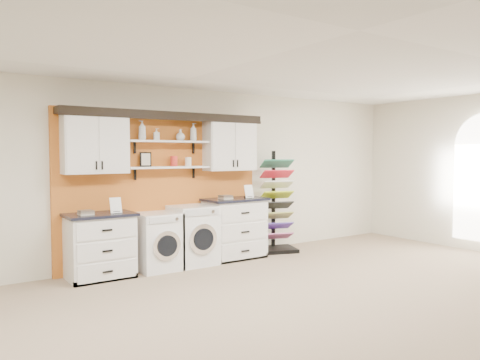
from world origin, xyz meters
TOP-DOWN VIEW (x-y plane):
  - floor at (0.00, 0.00)m, footprint 10.00×10.00m
  - ceiling at (0.00, 0.00)m, footprint 10.00×10.00m
  - wall_back at (0.00, 4.00)m, footprint 10.00×0.00m
  - accent_panel at (0.00, 3.96)m, footprint 3.40×0.07m
  - upper_cabinet_left at (-1.13, 3.79)m, footprint 0.90×0.35m
  - upper_cabinet_right at (1.13, 3.79)m, footprint 0.90×0.35m
  - shelf_lower at (0.00, 3.80)m, footprint 1.32×0.28m
  - shelf_upper at (0.00, 3.80)m, footprint 1.32×0.28m
  - crown_molding at (0.00, 3.81)m, footprint 3.30×0.41m
  - picture_frame at (-0.35, 3.85)m, footprint 0.18×0.02m
  - canister_red at (0.10, 3.80)m, footprint 0.11×0.11m
  - canister_cream at (0.35, 3.80)m, footprint 0.10×0.10m
  - base_cabinet_left at (-1.13, 3.64)m, footprint 0.93×0.66m
  - base_cabinet_right at (1.13, 3.64)m, footprint 1.02×0.66m
  - washer at (-0.27, 3.64)m, footprint 0.61×0.71m
  - dryer at (0.33, 3.64)m, footprint 0.66×0.71m
  - sample_rack at (2.05, 3.68)m, footprint 0.79×0.73m
  - soap_bottle_a at (-0.42, 3.80)m, footprint 0.12×0.12m
  - soap_bottle_b at (-0.19, 3.80)m, footprint 0.10×0.10m
  - soap_bottle_c at (0.21, 3.80)m, footprint 0.19×0.19m
  - soap_bottle_d at (0.44, 3.80)m, footprint 0.12×0.12m

SIDE VIEW (x-z plane):
  - floor at x=0.00m, z-range 0.00..0.00m
  - washer at x=-0.27m, z-range 0.00..0.86m
  - base_cabinet_left at x=-1.13m, z-range 0.00..0.91m
  - dryer at x=0.33m, z-range 0.00..0.93m
  - base_cabinet_right at x=1.13m, z-range 0.00..1.00m
  - sample_rack at x=2.05m, z-range -0.34..1.45m
  - accent_panel at x=0.00m, z-range 0.00..2.40m
  - wall_back at x=0.00m, z-range -3.60..6.40m
  - shelf_lower at x=0.00m, z-range 1.52..1.54m
  - canister_cream at x=0.35m, z-range 1.54..1.69m
  - canister_red at x=0.10m, z-range 1.54..1.71m
  - picture_frame at x=-0.35m, z-range 1.54..1.77m
  - upper_cabinet_left at x=-1.13m, z-range 1.46..2.30m
  - upper_cabinet_right at x=1.13m, z-range 1.46..2.30m
  - shelf_upper at x=0.00m, z-range 1.92..1.94m
  - soap_bottle_c at x=0.21m, z-range 1.94..2.12m
  - soap_bottle_b at x=-0.19m, z-range 1.95..2.12m
  - soap_bottle_d at x=0.44m, z-range 1.94..2.23m
  - soap_bottle_a at x=-0.42m, z-range 1.95..2.23m
  - crown_molding at x=0.00m, z-range 2.26..2.39m
  - ceiling at x=0.00m, z-range 2.80..2.80m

